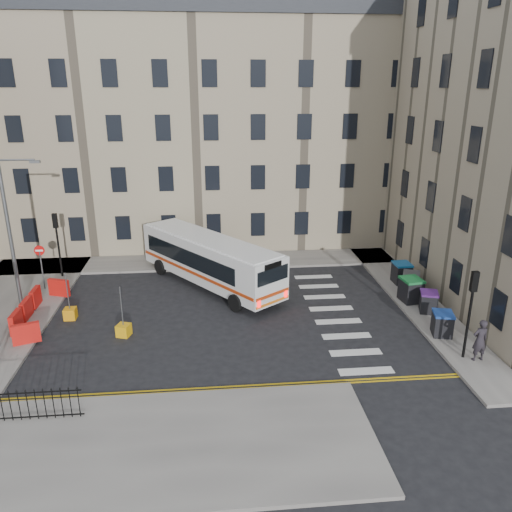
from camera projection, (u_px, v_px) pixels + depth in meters
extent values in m
plane|color=black|center=(260.00, 315.00, 26.82)|extent=(120.00, 120.00, 0.00)
cube|color=slate|center=(161.00, 263.00, 34.35)|extent=(36.00, 3.20, 0.15)
cube|color=slate|center=(395.00, 280.00, 31.38)|extent=(2.40, 26.00, 0.15)
cube|color=slate|center=(84.00, 451.00, 16.76)|extent=(20.00, 6.00, 0.15)
cube|color=gray|center=(148.00, 136.00, 38.16)|extent=(38.00, 10.50, 16.00)
cube|color=black|center=(140.00, 12.00, 35.35)|extent=(38.30, 10.80, 1.20)
cylinder|color=black|center=(468.00, 325.00, 21.86)|extent=(0.12, 0.12, 3.20)
cube|color=black|center=(474.00, 281.00, 21.19)|extent=(0.28, 0.22, 0.90)
cylinder|color=black|center=(59.00, 252.00, 31.28)|extent=(0.12, 0.12, 3.20)
cube|color=black|center=(55.00, 221.00, 30.61)|extent=(0.28, 0.22, 0.90)
cylinder|color=#595B5E|center=(10.00, 237.00, 26.17)|extent=(0.20, 0.20, 8.00)
cylinder|color=#595B5E|center=(42.00, 270.00, 29.48)|extent=(0.08, 0.08, 2.40)
cube|color=red|center=(39.00, 246.00, 28.99)|extent=(0.60, 0.04, 0.60)
cube|color=red|center=(16.00, 322.00, 24.57)|extent=(0.25, 1.25, 1.00)
cube|color=red|center=(26.00, 309.00, 25.98)|extent=(0.25, 1.25, 1.00)
cube|color=red|center=(36.00, 297.00, 27.39)|extent=(0.25, 1.25, 1.00)
cube|color=red|center=(59.00, 288.00, 28.69)|extent=(1.26, 0.66, 1.00)
cube|color=red|center=(26.00, 333.00, 23.42)|extent=(1.26, 0.66, 1.00)
cube|color=silver|center=(210.00, 259.00, 30.16)|extent=(8.57, 10.28, 2.49)
cube|color=black|center=(187.00, 258.00, 29.64)|extent=(5.31, 7.07, 1.00)
cube|color=black|center=(221.00, 249.00, 31.24)|extent=(5.31, 7.07, 1.00)
cube|color=black|center=(160.00, 235.00, 33.92)|extent=(1.79, 1.36, 1.10)
cube|color=black|center=(273.00, 275.00, 26.15)|extent=(1.79, 1.36, 0.80)
cube|color=#A4310E|center=(193.00, 273.00, 29.55)|extent=(6.49, 8.65, 0.18)
cube|color=#A4310E|center=(226.00, 263.00, 31.16)|extent=(6.49, 8.65, 0.18)
cube|color=#FF0C0C|center=(259.00, 304.00, 25.95)|extent=(0.21, 0.17, 0.40)
cube|color=#FF0C0C|center=(286.00, 294.00, 27.22)|extent=(0.21, 0.17, 0.40)
cylinder|color=black|center=(160.00, 267.00, 32.35)|extent=(0.82, 0.97, 1.00)
cylinder|color=black|center=(192.00, 259.00, 33.94)|extent=(0.82, 0.97, 1.00)
cylinder|color=black|center=(235.00, 303.00, 27.05)|extent=(0.82, 0.97, 1.00)
cylinder|color=black|center=(269.00, 291.00, 28.64)|extent=(0.82, 0.97, 1.00)
cube|color=black|center=(442.00, 325.00, 24.23)|extent=(1.09, 1.19, 1.06)
cube|color=navy|center=(444.00, 314.00, 24.04)|extent=(1.14, 1.24, 0.11)
cube|color=black|center=(428.00, 303.00, 26.69)|extent=(1.11, 1.19, 1.02)
cube|color=#4A1C69|center=(430.00, 293.00, 26.51)|extent=(1.16, 1.25, 0.11)
cube|color=black|center=(411.00, 291.00, 27.98)|extent=(1.14, 1.28, 1.22)
cube|color=#176B31|center=(412.00, 280.00, 27.76)|extent=(1.20, 1.34, 0.13)
cube|color=black|center=(411.00, 283.00, 29.21)|extent=(1.25, 1.32, 1.09)
cube|color=#353537|center=(412.00, 274.00, 29.01)|extent=(1.31, 1.39, 0.11)
cube|color=black|center=(401.00, 274.00, 30.59)|extent=(0.97, 1.11, 1.15)
cube|color=#145182|center=(402.00, 264.00, 30.38)|extent=(1.02, 1.16, 0.12)
imported|color=black|center=(480.00, 340.00, 21.82)|extent=(0.76, 0.55, 1.96)
cube|color=orange|center=(70.00, 314.00, 26.25)|extent=(0.60, 0.60, 0.60)
cube|color=#DE9E0D|center=(124.00, 330.00, 24.49)|extent=(0.76, 0.76, 0.60)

